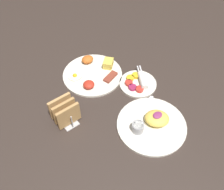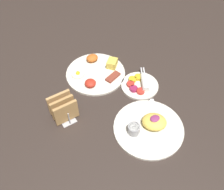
{
  "view_description": "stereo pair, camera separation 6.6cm",
  "coord_description": "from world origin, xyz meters",
  "px_view_note": "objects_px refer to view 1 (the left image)",
  "views": [
    {
      "loc": [
        -0.44,
        -0.52,
        0.85
      ],
      "look_at": [
        -0.02,
        0.04,
        0.03
      ],
      "focal_mm": 40.0,
      "sensor_mm": 36.0,
      "label": 1
    },
    {
      "loc": [
        -0.39,
        -0.56,
        0.85
      ],
      "look_at": [
        -0.02,
        0.04,
        0.03
      ],
      "focal_mm": 40.0,
      "sensor_mm": 36.0,
      "label": 2
    }
  ],
  "objects_px": {
    "plate_breakfast": "(93,73)",
    "plate_condiments": "(138,83)",
    "plate_foreground": "(152,123)",
    "toast_rack": "(65,112)"
  },
  "relations": [
    {
      "from": "plate_breakfast",
      "to": "plate_condiments",
      "type": "bearing_deg",
      "value": -55.08
    },
    {
      "from": "plate_breakfast",
      "to": "toast_rack",
      "type": "distance_m",
      "value": 0.28
    },
    {
      "from": "plate_condiments",
      "to": "toast_rack",
      "type": "xyz_separation_m",
      "value": [
        -0.37,
        0.03,
        0.04
      ]
    },
    {
      "from": "plate_breakfast",
      "to": "plate_foreground",
      "type": "height_order",
      "value": "plate_foreground"
    },
    {
      "from": "plate_breakfast",
      "to": "toast_rack",
      "type": "xyz_separation_m",
      "value": [
        -0.24,
        -0.15,
        0.04
      ]
    },
    {
      "from": "plate_breakfast",
      "to": "plate_foreground",
      "type": "relative_size",
      "value": 1.01
    },
    {
      "from": "plate_breakfast",
      "to": "toast_rack",
      "type": "relative_size",
      "value": 2.45
    },
    {
      "from": "plate_condiments",
      "to": "plate_foreground",
      "type": "distance_m",
      "value": 0.23
    },
    {
      "from": "plate_condiments",
      "to": "toast_rack",
      "type": "relative_size",
      "value": 1.49
    },
    {
      "from": "plate_breakfast",
      "to": "plate_condiments",
      "type": "distance_m",
      "value": 0.22
    }
  ]
}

